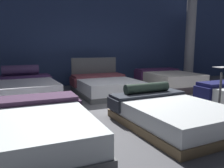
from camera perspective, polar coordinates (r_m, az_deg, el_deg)
ground_plane at (r=5.25m, az=4.65°, el=-5.59°), size 18.00×18.00×0.02m
showroom_back_wall at (r=8.21m, az=-6.32°, el=12.15°), size 18.00×0.06×3.50m
bed_0 at (r=3.29m, az=-20.09°, el=-10.80°), size 1.69×2.16×0.53m
bed_1 at (r=4.03m, az=14.88°, el=-7.24°), size 1.66×2.12×0.63m
bed_3 at (r=6.05m, az=-21.60°, el=-1.43°), size 1.71×2.13×0.86m
bed_4 at (r=6.52m, az=-1.78°, el=-0.39°), size 1.68×2.08×1.01m
bed_5 at (r=7.65m, az=14.10°, el=1.01°), size 1.63×2.22×0.58m
price_sign at (r=4.70m, az=25.76°, el=-3.41°), size 0.28×0.24×0.98m
support_pillar at (r=9.38m, az=19.33°, el=11.33°), size 0.36×0.36×3.50m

